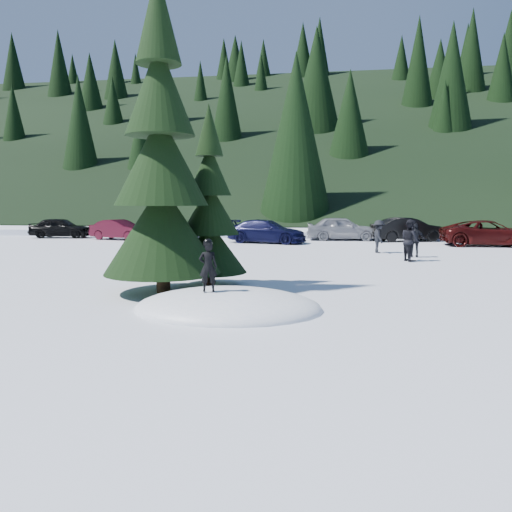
# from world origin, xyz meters

# --- Properties ---
(ground) EXTENTS (200.00, 200.00, 0.00)m
(ground) POSITION_xyz_m (0.00, 0.00, 0.00)
(ground) COLOR white
(ground) RESTS_ON ground
(snow_mound) EXTENTS (4.48, 3.52, 0.96)m
(snow_mound) POSITION_xyz_m (0.00, 0.00, 0.00)
(snow_mound) COLOR white
(snow_mound) RESTS_ON ground
(forest_hillside) EXTENTS (200.00, 60.00, 25.00)m
(forest_hillside) POSITION_xyz_m (0.00, 54.00, 12.50)
(forest_hillside) COLOR black
(forest_hillside) RESTS_ON ground
(spruce_tall) EXTENTS (3.20, 3.20, 8.60)m
(spruce_tall) POSITION_xyz_m (-2.20, 1.80, 3.32)
(spruce_tall) COLOR black
(spruce_tall) RESTS_ON ground
(spruce_short) EXTENTS (2.20, 2.20, 5.37)m
(spruce_short) POSITION_xyz_m (-1.20, 3.20, 2.10)
(spruce_short) COLOR black
(spruce_short) RESTS_ON ground
(child_skier) EXTENTS (0.47, 0.37, 1.14)m
(child_skier) POSITION_xyz_m (-0.38, -0.34, 1.05)
(child_skier) COLOR black
(child_skier) RESTS_ON snow_mound
(adult_0) EXTENTS (0.93, 1.04, 1.77)m
(adult_0) POSITION_xyz_m (5.70, 10.38, 0.89)
(adult_0) COLOR black
(adult_0) RESTS_ON ground
(adult_1) EXTENTS (0.95, 0.51, 1.55)m
(adult_1) POSITION_xyz_m (6.16, 11.90, 0.77)
(adult_1) COLOR black
(adult_1) RESTS_ON ground
(adult_2) EXTENTS (0.73, 1.11, 1.61)m
(adult_2) POSITION_xyz_m (4.71, 13.61, 0.80)
(adult_2) COLOR black
(adult_2) RESTS_ON ground
(car_0) EXTENTS (4.26, 2.07, 1.40)m
(car_0) POSITION_xyz_m (-15.99, 20.58, 0.70)
(car_0) COLOR black
(car_0) RESTS_ON ground
(car_1) EXTENTS (4.20, 2.32, 1.31)m
(car_1) POSITION_xyz_m (-11.27, 19.58, 0.66)
(car_1) COLOR #3D0B17
(car_1) RESTS_ON ground
(car_2) EXTENTS (5.62, 3.88, 1.43)m
(car_2) POSITION_xyz_m (-8.47, 21.78, 0.71)
(car_2) COLOR #4B4D53
(car_2) RESTS_ON ground
(car_3) EXTENTS (5.16, 3.08, 1.40)m
(car_3) POSITION_xyz_m (-1.44, 18.50, 0.70)
(car_3) COLOR black
(car_3) RESTS_ON ground
(car_4) EXTENTS (4.62, 2.07, 1.54)m
(car_4) POSITION_xyz_m (3.10, 21.33, 0.77)
(car_4) COLOR gray
(car_4) RESTS_ON ground
(car_5) EXTENTS (4.80, 2.79, 1.50)m
(car_5) POSITION_xyz_m (7.21, 21.06, 0.75)
(car_5) COLOR black
(car_5) RESTS_ON ground
(car_6) EXTENTS (5.20, 2.41, 1.44)m
(car_6) POSITION_xyz_m (11.22, 18.33, 0.72)
(car_6) COLOR #330A09
(car_6) RESTS_ON ground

